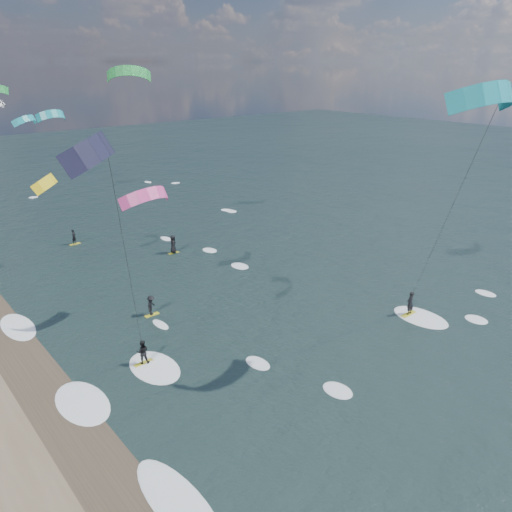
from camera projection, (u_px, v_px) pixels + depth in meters
ground at (441, 466)px, 22.83m from camera, size 260.00×260.00×0.00m
wet_sand_strip at (100, 467)px, 22.79m from camera, size 3.00×240.00×0.00m
kitesurfer_near_a at (482, 149)px, 26.32m from camera, size 7.84×8.48×16.85m
kitesurfer_near_b at (125, 239)px, 22.67m from camera, size 6.74×9.12×15.31m
far_kitesurfers at (148, 264)px, 43.46m from camera, size 8.97×19.41×1.82m
bg_kite_field at (21, 114)px, 56.18m from camera, size 11.51×73.77×9.04m
shoreline_surf at (84, 405)px, 26.90m from camera, size 2.40×79.40×0.11m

